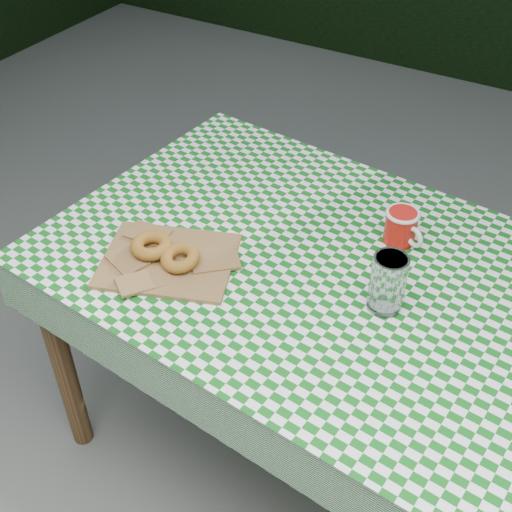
{
  "coord_description": "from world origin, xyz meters",
  "views": [
    {
      "loc": [
        0.61,
        -1.04,
        1.78
      ],
      "look_at": [
        0.02,
        -0.03,
        0.79
      ],
      "focal_mm": 46.12,
      "sensor_mm": 36.0,
      "label": 1
    }
  ],
  "objects_px": {
    "coffee_mug": "(401,227)",
    "table": "(314,370)",
    "paper_bag": "(168,260)",
    "drinking_glass": "(388,283)"
  },
  "relations": [
    {
      "from": "paper_bag",
      "to": "drinking_glass",
      "type": "bearing_deg",
      "value": 13.3
    },
    {
      "from": "coffee_mug",
      "to": "drinking_glass",
      "type": "height_order",
      "value": "drinking_glass"
    },
    {
      "from": "table",
      "to": "paper_bag",
      "type": "relative_size",
      "value": 4.26
    },
    {
      "from": "table",
      "to": "coffee_mug",
      "type": "height_order",
      "value": "coffee_mug"
    },
    {
      "from": "paper_bag",
      "to": "coffee_mug",
      "type": "bearing_deg",
      "value": 38.52
    },
    {
      "from": "coffee_mug",
      "to": "table",
      "type": "bearing_deg",
      "value": -95.79
    },
    {
      "from": "coffee_mug",
      "to": "paper_bag",
      "type": "bearing_deg",
      "value": -113.21
    },
    {
      "from": "table",
      "to": "paper_bag",
      "type": "bearing_deg",
      "value": -145.89
    },
    {
      "from": "coffee_mug",
      "to": "drinking_glass",
      "type": "bearing_deg",
      "value": -48.56
    },
    {
      "from": "paper_bag",
      "to": "coffee_mug",
      "type": "height_order",
      "value": "coffee_mug"
    }
  ]
}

